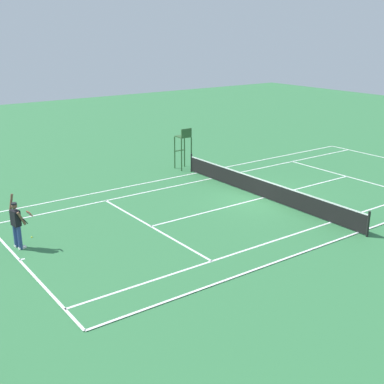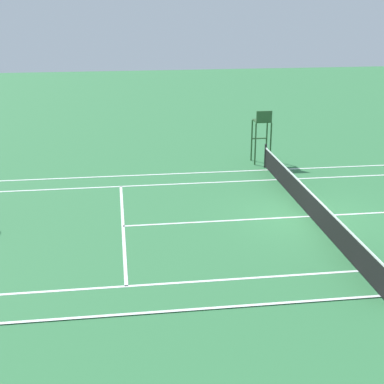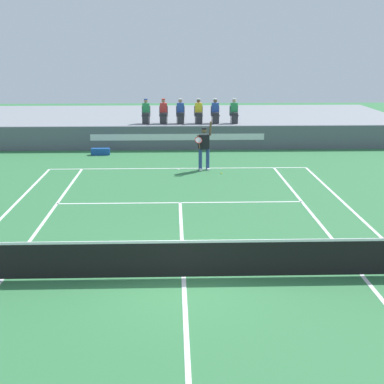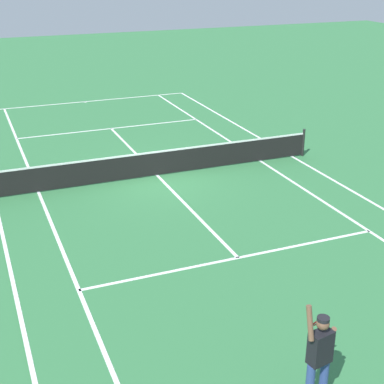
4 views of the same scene
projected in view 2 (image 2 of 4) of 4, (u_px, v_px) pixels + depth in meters
The scene contains 4 objects.
ground_plane at pixel (309, 217), 19.56m from camera, with size 80.00×80.00×0.00m, color #337542.
court at pixel (309, 217), 19.55m from camera, with size 11.08×23.88×0.03m.
net at pixel (310, 203), 19.38m from camera, with size 11.98×0.10×1.07m.
umpire_chair at pixel (262, 129), 25.31m from camera, with size 0.77×0.77×2.44m.
Camera 2 is at (-17.44, 6.47, 7.33)m, focal length 52.88 mm.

